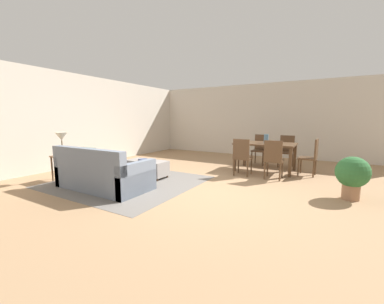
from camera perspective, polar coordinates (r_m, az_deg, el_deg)
ground_plane at (r=4.71m, az=3.92°, el=-9.32°), size 10.80×10.80×0.00m
wall_back at (r=9.25m, az=18.03°, el=7.30°), size 9.00×0.12×2.70m
wall_left at (r=7.92m, az=-24.95°, el=6.89°), size 0.12×11.00×2.70m
area_rug at (r=5.53m, az=-15.21°, el=-6.93°), size 3.00×2.80×0.01m
couch at (r=5.11m, az=-20.87°, el=-5.10°), size 1.93×0.94×0.86m
ottoman_table at (r=5.83m, az=-10.81°, el=-3.70°), size 1.01×0.48×0.41m
side_table at (r=6.09m, az=-28.70°, el=-1.90°), size 0.40×0.40×0.58m
table_lamp at (r=6.03m, az=-29.04°, el=3.11°), size 0.26×0.26×0.53m
dining_table at (r=6.66m, az=17.33°, el=1.32°), size 1.52×0.99×0.76m
dining_chair_near_left at (r=5.94m, az=12.03°, el=-0.71°), size 0.41×0.41×0.92m
dining_chair_near_right at (r=5.74m, az=19.10°, el=-1.27°), size 0.41×0.41×0.92m
dining_chair_far_left at (r=7.60m, az=16.16°, el=1.03°), size 0.42×0.42×0.92m
dining_chair_far_right at (r=7.45m, az=21.87°, el=0.63°), size 0.40×0.40×0.92m
dining_chair_head_east at (r=6.50m, az=26.94°, el=-0.66°), size 0.43×0.43×0.92m
vase_centerpiece at (r=6.63m, az=17.50°, el=3.11°), size 0.12×0.12×0.24m
book_on_ottoman at (r=5.81m, az=-11.42°, el=-1.85°), size 0.31×0.27×0.03m
potted_plant at (r=4.96m, az=34.31°, el=-4.49°), size 0.54×0.54×0.76m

